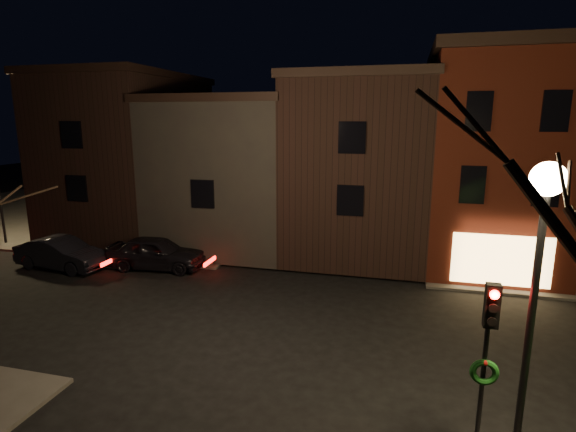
# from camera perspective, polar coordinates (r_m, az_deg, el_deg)

# --- Properties ---
(ground) EXTENTS (120.00, 120.00, 0.00)m
(ground) POSITION_cam_1_polar(r_m,az_deg,el_deg) (16.73, -0.02, -13.71)
(ground) COLOR black
(ground) RESTS_ON ground
(sidewalk_far_left) EXTENTS (30.00, 30.00, 0.12)m
(sidewalk_far_left) POSITION_cam_1_polar(r_m,az_deg,el_deg) (42.58, -19.70, 1.66)
(sidewalk_far_left) COLOR #2D2B28
(sidewalk_far_left) RESTS_ON ground
(corner_building) EXTENTS (6.50, 8.50, 10.50)m
(corner_building) POSITION_cam_1_polar(r_m,az_deg,el_deg) (24.49, 24.58, 6.62)
(corner_building) COLOR #4D180D
(corner_building) RESTS_ON ground
(row_building_a) EXTENTS (7.30, 10.30, 9.40)m
(row_building_a) POSITION_cam_1_polar(r_m,az_deg,el_deg) (25.29, 9.34, 6.41)
(row_building_a) COLOR black
(row_building_a) RESTS_ON ground
(row_building_b) EXTENTS (7.80, 10.30, 8.40)m
(row_building_b) POSITION_cam_1_polar(r_m,az_deg,el_deg) (26.98, -6.28, 5.78)
(row_building_b) COLOR black
(row_building_b) RESTS_ON ground
(row_building_c) EXTENTS (7.30, 10.30, 9.90)m
(row_building_c) POSITION_cam_1_polar(r_m,az_deg,el_deg) (30.25, -19.38, 7.28)
(row_building_c) COLOR black
(row_building_c) RESTS_ON ground
(street_lamp_near) EXTENTS (0.60, 0.60, 6.48)m
(street_lamp_near) POSITION_cam_1_polar(r_m,az_deg,el_deg) (9.15, 29.41, -2.86)
(street_lamp_near) COLOR black
(street_lamp_near) RESTS_ON sidewalk_near_right
(traffic_signal) EXTENTS (0.58, 0.38, 4.05)m
(traffic_signal) POSITION_cam_1_polar(r_m,az_deg,el_deg) (10.28, 23.95, -14.89)
(traffic_signal) COLOR black
(traffic_signal) RESTS_ON sidewalk_near_right
(parked_car_a) EXTENTS (4.97, 2.35, 1.64)m
(parked_car_a) POSITION_cam_1_polar(r_m,az_deg,el_deg) (23.30, -16.39, -4.49)
(parked_car_a) COLOR black
(parked_car_a) RESTS_ON ground
(parked_car_b) EXTENTS (4.87, 2.12, 1.56)m
(parked_car_b) POSITION_cam_1_polar(r_m,az_deg,el_deg) (25.02, -26.82, -4.29)
(parked_car_b) COLOR black
(parked_car_b) RESTS_ON ground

